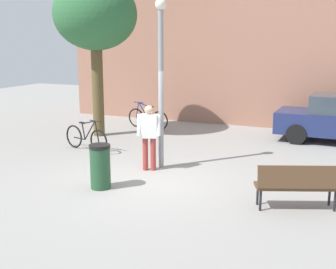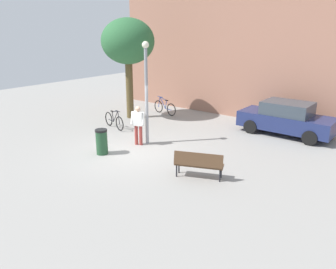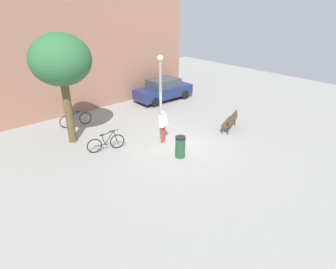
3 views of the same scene
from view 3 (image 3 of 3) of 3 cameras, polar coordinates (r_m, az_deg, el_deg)
name	(u,v)px [view 3 (image 3 of 3)]	position (r m, az deg, el deg)	size (l,w,h in m)	color
ground_plane	(177,145)	(14.23, 1.87, -2.16)	(36.00, 36.00, 0.00)	gray
building_facade	(89,50)	(19.96, -15.45, 15.91)	(14.10, 2.00, 7.29)	#9E6B56
lamppost	(161,92)	(14.03, -1.49, 8.41)	(0.28, 0.28, 4.25)	gray
person_by_lamppost	(163,124)	(14.18, -1.00, 2.05)	(0.63, 0.44, 1.67)	#9E3833
park_bench	(231,120)	(16.15, 12.37, 2.77)	(1.66, 1.04, 0.92)	#513823
plaza_tree	(61,61)	(14.21, -20.52, 13.49)	(2.77, 2.77, 5.27)	brown
bicycle_blue	(76,120)	(17.15, -17.87, 2.85)	(1.79, 0.36, 0.97)	black
bicycle_black	(106,143)	(13.91, -12.18, -1.65)	(1.76, 0.51, 0.97)	black
parked_car_navy	(163,89)	(20.71, -0.92, 8.93)	(4.23, 1.88, 1.55)	navy
trash_bin	(180,147)	(13.00, 2.45, -2.45)	(0.47, 0.47, 1.00)	#234C2D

